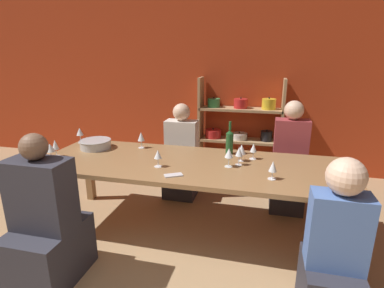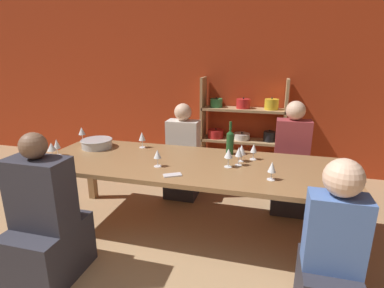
{
  "view_description": "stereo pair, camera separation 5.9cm",
  "coord_description": "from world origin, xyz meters",
  "views": [
    {
      "loc": [
        0.69,
        -0.69,
        1.68
      ],
      "look_at": [
        0.05,
        1.94,
        0.88
      ],
      "focal_mm": 28.0,
      "sensor_mm": 36.0,
      "label": 1
    },
    {
      "loc": [
        0.75,
        -0.67,
        1.68
      ],
      "look_at": [
        0.05,
        1.94,
        0.88
      ],
      "focal_mm": 28.0,
      "sensor_mm": 36.0,
      "label": 2
    }
  ],
  "objects": [
    {
      "name": "wine_glass_empty_b",
      "position": [
        -1.27,
        1.71,
        0.85
      ],
      "size": [
        0.07,
        0.07,
        0.17
      ],
      "color": "white",
      "rests_on": "dining_table"
    },
    {
      "name": "wall_back_red",
      "position": [
        0.0,
        3.83,
        1.35
      ],
      "size": [
        8.8,
        0.06,
        2.7
      ],
      "color": "#B23819",
      "rests_on": "ground_plane"
    },
    {
      "name": "wine_bottle_green",
      "position": [
        0.38,
        2.19,
        0.86
      ],
      "size": [
        0.07,
        0.07,
        0.33
      ],
      "color": "#1E4C23",
      "rests_on": "dining_table"
    },
    {
      "name": "shelf_unit",
      "position": [
        0.35,
        3.63,
        0.57
      ],
      "size": [
        1.21,
        0.3,
        1.39
      ],
      "color": "tan",
      "rests_on": "ground_plane"
    },
    {
      "name": "wine_glass_red_b",
      "position": [
        0.5,
        1.88,
        0.86
      ],
      "size": [
        0.07,
        0.07,
        0.17
      ],
      "color": "white",
      "rests_on": "dining_table"
    },
    {
      "name": "person_far_a",
      "position": [
        -0.26,
        2.68,
        0.42
      ],
      "size": [
        0.38,
        0.48,
        1.15
      ],
      "rotation": [
        0.0,
        0.0,
        3.14
      ],
      "color": "#2D2D38",
      "rests_on": "ground_plane"
    },
    {
      "name": "wine_glass_white_d",
      "position": [
        -1.31,
        2.18,
        0.86
      ],
      "size": [
        0.08,
        0.08,
        0.18
      ],
      "color": "white",
      "rests_on": "dining_table"
    },
    {
      "name": "wine_glass_empty_a",
      "position": [
        0.62,
        2.08,
        0.84
      ],
      "size": [
        0.07,
        0.07,
        0.15
      ],
      "color": "white",
      "rests_on": "dining_table"
    },
    {
      "name": "wine_glass_red_c",
      "position": [
        -0.56,
        2.17,
        0.85
      ],
      "size": [
        0.07,
        0.07,
        0.17
      ],
      "color": "white",
      "rests_on": "dining_table"
    },
    {
      "name": "person_near_a",
      "position": [
        -0.85,
        0.98,
        0.42
      ],
      "size": [
        0.45,
        0.57,
        1.17
      ],
      "color": "#2D2D38",
      "rests_on": "ground_plane"
    },
    {
      "name": "wine_glass_white_a",
      "position": [
        0.41,
        1.82,
        0.86
      ],
      "size": [
        0.08,
        0.08,
        0.17
      ],
      "color": "white",
      "rests_on": "dining_table"
    },
    {
      "name": "dining_table",
      "position": [
        0.05,
        1.84,
        0.66
      ],
      "size": [
        2.85,
        1.0,
        0.73
      ],
      "color": "olive",
      "rests_on": "ground_plane"
    },
    {
      "name": "person_near_b",
      "position": [
        1.18,
        1.09,
        0.43
      ],
      "size": [
        0.35,
        0.43,
        1.12
      ],
      "color": "#2D2D38",
      "rests_on": "ground_plane"
    },
    {
      "name": "wine_glass_red_a",
      "position": [
        0.51,
        2.0,
        0.84
      ],
      "size": [
        0.08,
        0.08,
        0.16
      ],
      "color": "white",
      "rests_on": "dining_table"
    },
    {
      "name": "person_far_b",
      "position": [
        1.0,
        2.6,
        0.46
      ],
      "size": [
        0.36,
        0.45,
        1.23
      ],
      "rotation": [
        0.0,
        0.0,
        3.14
      ],
      "color": "#2D2D38",
      "rests_on": "ground_plane"
    },
    {
      "name": "wine_glass_white_b",
      "position": [
        -1.23,
        1.59,
        0.85
      ],
      "size": [
        0.08,
        0.08,
        0.17
      ],
      "color": "white",
      "rests_on": "dining_table"
    },
    {
      "name": "cell_phone",
      "position": [
        0.0,
        1.5,
        0.74
      ],
      "size": [
        0.16,
        0.14,
        0.01
      ],
      "color": "silver",
      "rests_on": "dining_table"
    },
    {
      "name": "wine_glass_white_c",
      "position": [
        -0.19,
        1.67,
        0.84
      ],
      "size": [
        0.07,
        0.07,
        0.16
      ],
      "color": "white",
      "rests_on": "dining_table"
    },
    {
      "name": "mixing_bowl",
      "position": [
        -1.03,
        2.04,
        0.78
      ],
      "size": [
        0.33,
        0.33,
        0.09
      ],
      "color": "#B7BABC",
      "rests_on": "dining_table"
    },
    {
      "name": "wine_glass_empty_c",
      "position": [
        0.79,
        1.62,
        0.84
      ],
      "size": [
        0.07,
        0.07,
        0.15
      ],
      "color": "white",
      "rests_on": "dining_table"
    }
  ]
}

